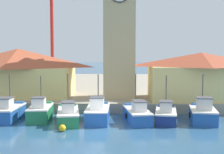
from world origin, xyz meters
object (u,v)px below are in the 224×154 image
fishing_boat_left_inner (68,115)px  fishing_boat_right_inner (203,113)px  fishing_boat_far_left (8,112)px  fishing_boat_mid_right (166,114)px  clock_tower (120,23)px  warehouse_left (18,72)px  fishing_boat_center (137,114)px  warehouse_right (201,75)px  port_crane_near (53,41)px  fishing_boat_left_outer (40,112)px  mooring_buoy (62,128)px  fishing_boat_mid_left (98,113)px

fishing_boat_left_inner → fishing_boat_right_inner: (11.76, 0.43, 0.10)m
fishing_boat_far_left → fishing_boat_mid_right: bearing=-0.5°
clock_tower → fishing_boat_mid_right: bearing=-62.6°
fishing_boat_right_inner → warehouse_left: warehouse_left is taller
fishing_boat_far_left → fishing_boat_mid_right: (14.04, -0.13, -0.10)m
fishing_boat_left_inner → fishing_boat_center: size_ratio=1.03×
fishing_boat_far_left → warehouse_right: 20.13m
warehouse_left → port_crane_near: bearing=88.0°
warehouse_right → fishing_boat_right_inner: bearing=-102.4°
warehouse_left → fishing_boat_left_outer: bearing=-60.4°
fishing_boat_far_left → fishing_boat_left_inner: (5.50, -0.55, -0.09)m
fishing_boat_far_left → fishing_boat_left_inner: 5.53m
warehouse_left → mooring_buoy: warehouse_left is taller
fishing_boat_right_inner → mooring_buoy: size_ratio=7.95×
fishing_boat_left_outer → port_crane_near: size_ratio=0.24×
fishing_boat_far_left → fishing_boat_right_inner: fishing_boat_far_left is taller
fishing_boat_left_outer → fishing_boat_left_inner: 2.78m
fishing_boat_mid_right → warehouse_right: warehouse_right is taller
fishing_boat_mid_right → mooring_buoy: fishing_boat_mid_right is taller
port_crane_near → clock_tower: bearing=-56.1°
fishing_boat_far_left → port_crane_near: (-1.28, 24.45, 7.12)m
fishing_boat_mid_left → fishing_boat_mid_right: (5.97, 0.08, -0.13)m
fishing_boat_left_inner → warehouse_left: (-7.35, 9.05, 3.11)m
fishing_boat_mid_left → fishing_boat_left_outer: bearing=175.1°
warehouse_left → mooring_buoy: 14.68m
fishing_boat_center → fishing_boat_mid_right: bearing=-1.2°
fishing_boat_center → mooring_buoy: fishing_boat_center is taller
fishing_boat_far_left → fishing_boat_center: bearing=-0.4°
fishing_boat_right_inner → warehouse_left: (-19.11, 8.62, 3.02)m
fishing_boat_center → fishing_boat_mid_right: fishing_boat_center is taller
fishing_boat_left_outer → fishing_boat_mid_left: (5.22, -0.45, 0.03)m
warehouse_right → mooring_buoy: warehouse_right is taller
fishing_boat_left_inner → warehouse_left: size_ratio=0.43×
fishing_boat_left_outer → fishing_boat_left_inner: size_ratio=0.78×
fishing_boat_mid_left → port_crane_near: port_crane_near is taller
fishing_boat_mid_left → fishing_boat_mid_right: bearing=0.8°
fishing_boat_left_outer → port_crane_near: (-4.12, 24.21, 7.12)m
fishing_boat_mid_left → fishing_boat_right_inner: 9.20m
fishing_boat_center → mooring_buoy: (-5.94, -3.58, -0.43)m
fishing_boat_mid_left → mooring_buoy: size_ratio=8.73×
fishing_boat_mid_left → fishing_boat_mid_right: 5.98m
fishing_boat_mid_right → mooring_buoy: (-8.46, -3.53, -0.40)m
mooring_buoy → fishing_boat_left_outer: bearing=125.1°
clock_tower → port_crane_near: port_crane_near is taller
mooring_buoy → warehouse_left: bearing=121.4°
fishing_boat_center → port_crane_near: bearing=117.6°
port_crane_near → fishing_boat_right_inner: bearing=-53.0°
warehouse_right → fishing_boat_left_inner: bearing=-151.3°
fishing_boat_left_outer → warehouse_right: 17.41m
port_crane_near → fishing_boat_mid_left: bearing=-69.2°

